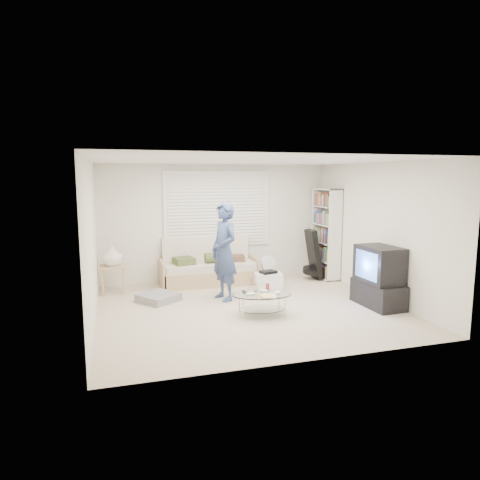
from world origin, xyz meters
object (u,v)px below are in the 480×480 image
object	(u,v)px
tv_unit	(379,277)
bookshelf	(326,234)
futon_sofa	(209,269)
coffee_table	(262,298)

from	to	relation	value
tv_unit	bookshelf	bearing A→B (deg)	86.74
futon_sofa	coffee_table	bearing A→B (deg)	-80.85
futon_sofa	coffee_table	distance (m)	2.34
futon_sofa	tv_unit	xyz separation A→B (m)	(2.48, -2.40, 0.19)
bookshelf	coffee_table	distance (m)	3.15
tv_unit	coffee_table	xyz separation A→B (m)	(-2.11, 0.09, -0.22)
futon_sofa	bookshelf	bearing A→B (deg)	-4.52
futon_sofa	coffee_table	size ratio (longest dim) A/B	1.89
futon_sofa	coffee_table	world-z (taller)	futon_sofa
tv_unit	futon_sofa	bearing A→B (deg)	135.96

